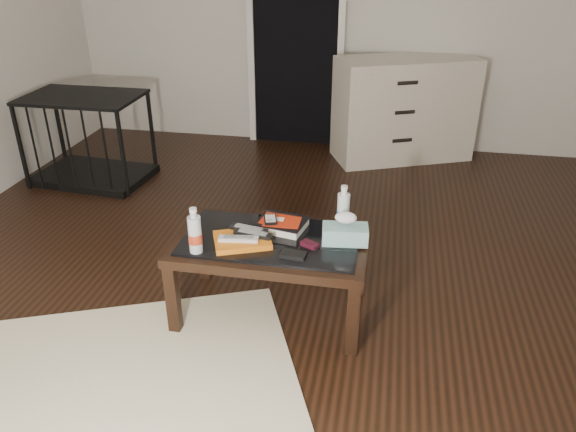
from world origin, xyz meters
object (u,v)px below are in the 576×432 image
dresser (404,109)px  coffee_table (271,249)px  pet_crate (91,153)px  tissue_box (345,234)px  textbook (282,224)px  water_bottle_right (343,207)px  water_bottle_left (195,230)px

dresser → coffee_table: bearing=-128.1°
pet_crate → tissue_box: bearing=-28.4°
textbook → water_bottle_right: 0.34m
dresser → textbook: 2.49m
textbook → tissue_box: 0.36m
coffee_table → water_bottle_left: 0.43m
tissue_box → water_bottle_right: bearing=92.9°
water_bottle_right → coffee_table: bearing=-151.2°
coffee_table → tissue_box: bearing=4.4°
coffee_table → water_bottle_left: size_ratio=4.20×
dresser → pet_crate: 2.73m
dresser → water_bottle_right: 2.36m
dresser → textbook: (-0.63, -2.41, 0.03)m
dresser → pet_crate: size_ratio=1.37×
dresser → pet_crate: (-2.52, -1.00, -0.22)m
dresser → water_bottle_left: 2.91m
coffee_table → textbook: bearing=73.0°
water_bottle_left → tissue_box: size_ratio=1.03×
dresser → water_bottle_right: (-0.32, -2.33, 0.13)m
pet_crate → coffee_table: bearing=-34.0°
dresser → tissue_box: size_ratio=5.65×
dresser → water_bottle_left: bearing=-133.5°
dresser → water_bottle_left: dresser is taller
water_bottle_right → tissue_box: water_bottle_right is taller
water_bottle_left → tissue_box: 0.75m
tissue_box → water_bottle_left: bearing=-168.7°
coffee_table → pet_crate: bearing=140.6°
coffee_table → dresser: 2.61m
water_bottle_right → water_bottle_left: bearing=-150.2°
textbook → water_bottle_left: size_ratio=1.05×
textbook → tissue_box: (0.34, -0.09, 0.02)m
pet_crate → tissue_box: (2.23, -1.49, 0.28)m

